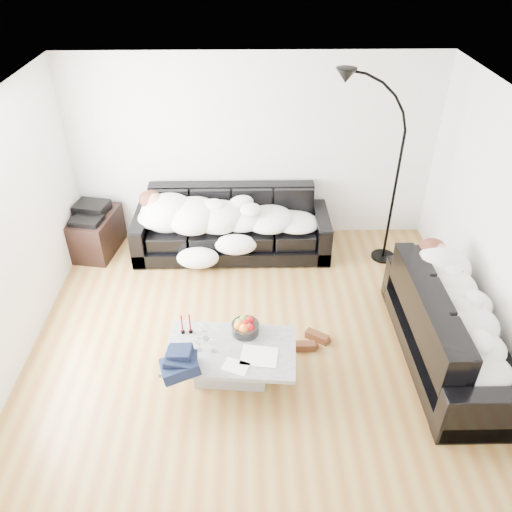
{
  "coord_description": "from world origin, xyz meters",
  "views": [
    {
      "loc": [
        -0.09,
        -4.15,
        4.01
      ],
      "look_at": [
        0.0,
        0.3,
        0.9
      ],
      "focal_mm": 35.0,
      "sensor_mm": 36.0,
      "label": 1
    }
  ],
  "objects_px": {
    "coffee_table": "(231,362)",
    "floor_lamp": "(396,185)",
    "fruit_bowl": "(245,326)",
    "wine_glass_b": "(199,344)",
    "wine_glass_a": "(205,332)",
    "stereo": "(90,211)",
    "candle_right": "(190,324)",
    "wine_glass_c": "(213,345)",
    "sleeper_back": "(231,213)",
    "sleeper_right": "(460,311)",
    "av_cabinet": "(95,233)",
    "shoes": "(310,341)",
    "candle_left": "(182,324)",
    "sofa_back": "(232,224)",
    "sofa_right": "(455,326)"
  },
  "relations": [
    {
      "from": "coffee_table",
      "to": "floor_lamp",
      "type": "distance_m",
      "value": 3.1
    },
    {
      "from": "floor_lamp",
      "to": "fruit_bowl",
      "type": "bearing_deg",
      "value": -124.11
    },
    {
      "from": "wine_glass_b",
      "to": "fruit_bowl",
      "type": "bearing_deg",
      "value": 28.4
    },
    {
      "from": "wine_glass_a",
      "to": "stereo",
      "type": "height_order",
      "value": "stereo"
    },
    {
      "from": "candle_right",
      "to": "fruit_bowl",
      "type": "bearing_deg",
      "value": -0.64
    },
    {
      "from": "coffee_table",
      "to": "wine_glass_c",
      "type": "bearing_deg",
      "value": -169.39
    },
    {
      "from": "coffee_table",
      "to": "candle_right",
      "type": "xyz_separation_m",
      "value": [
        -0.42,
        0.24,
        0.31
      ]
    },
    {
      "from": "sleeper_back",
      "to": "sleeper_right",
      "type": "distance_m",
      "value": 3.13
    },
    {
      "from": "candle_right",
      "to": "av_cabinet",
      "type": "distance_m",
      "value": 2.64
    },
    {
      "from": "fruit_bowl",
      "to": "shoes",
      "type": "bearing_deg",
      "value": 14.38
    },
    {
      "from": "coffee_table",
      "to": "av_cabinet",
      "type": "height_order",
      "value": "av_cabinet"
    },
    {
      "from": "wine_glass_b",
      "to": "floor_lamp",
      "type": "height_order",
      "value": "floor_lamp"
    },
    {
      "from": "wine_glass_a",
      "to": "candle_right",
      "type": "height_order",
      "value": "candle_right"
    },
    {
      "from": "candle_left",
      "to": "shoes",
      "type": "height_order",
      "value": "candle_left"
    },
    {
      "from": "coffee_table",
      "to": "shoes",
      "type": "relative_size",
      "value": 2.91
    },
    {
      "from": "av_cabinet",
      "to": "stereo",
      "type": "xyz_separation_m",
      "value": [
        0.0,
        0.0,
        0.35
      ]
    },
    {
      "from": "floor_lamp",
      "to": "av_cabinet",
      "type": "bearing_deg",
      "value": -172.09
    },
    {
      "from": "coffee_table",
      "to": "candle_left",
      "type": "height_order",
      "value": "candle_left"
    },
    {
      "from": "wine_glass_c",
      "to": "stereo",
      "type": "bearing_deg",
      "value": 126.62
    },
    {
      "from": "sofa_back",
      "to": "candle_right",
      "type": "height_order",
      "value": "sofa_back"
    },
    {
      "from": "sleeper_right",
      "to": "wine_glass_c",
      "type": "distance_m",
      "value": 2.52
    },
    {
      "from": "wine_glass_a",
      "to": "shoes",
      "type": "height_order",
      "value": "wine_glass_a"
    },
    {
      "from": "shoes",
      "to": "fruit_bowl",
      "type": "bearing_deg",
      "value": -155.22
    },
    {
      "from": "wine_glass_a",
      "to": "wine_glass_b",
      "type": "height_order",
      "value": "wine_glass_a"
    },
    {
      "from": "sleeper_right",
      "to": "coffee_table",
      "type": "distance_m",
      "value": 2.39
    },
    {
      "from": "sleeper_right",
      "to": "wine_glass_a",
      "type": "bearing_deg",
      "value": 91.49
    },
    {
      "from": "sleeper_right",
      "to": "wine_glass_a",
      "type": "relative_size",
      "value": 10.03
    },
    {
      "from": "candle_left",
      "to": "candle_right",
      "type": "distance_m",
      "value": 0.08
    },
    {
      "from": "stereo",
      "to": "candle_right",
      "type": "bearing_deg",
      "value": -42.47
    },
    {
      "from": "sofa_back",
      "to": "stereo",
      "type": "xyz_separation_m",
      "value": [
        -1.92,
        0.06,
        0.2
      ]
    },
    {
      "from": "fruit_bowl",
      "to": "sleeper_right",
      "type": "bearing_deg",
      "value": -0.54
    },
    {
      "from": "sofa_back",
      "to": "wine_glass_b",
      "type": "distance_m",
      "value": 2.34
    },
    {
      "from": "shoes",
      "to": "stereo",
      "type": "xyz_separation_m",
      "value": [
        -2.82,
        1.95,
        0.58
      ]
    },
    {
      "from": "wine_glass_c",
      "to": "candle_left",
      "type": "distance_m",
      "value": 0.43
    },
    {
      "from": "sleeper_back",
      "to": "sleeper_right",
      "type": "height_order",
      "value": "sleeper_right"
    },
    {
      "from": "sleeper_right",
      "to": "av_cabinet",
      "type": "bearing_deg",
      "value": 63.3
    },
    {
      "from": "sofa_back",
      "to": "candle_left",
      "type": "xyz_separation_m",
      "value": [
        -0.47,
        -2.08,
        0.06
      ]
    },
    {
      "from": "sofa_right",
      "to": "sofa_back",
      "type": "bearing_deg",
      "value": 48.47
    },
    {
      "from": "floor_lamp",
      "to": "sofa_back",
      "type": "bearing_deg",
      "value": -173.9
    },
    {
      "from": "wine_glass_a",
      "to": "stereo",
      "type": "relative_size",
      "value": 0.43
    },
    {
      "from": "sofa_back",
      "to": "av_cabinet",
      "type": "bearing_deg",
      "value": 178.18
    },
    {
      "from": "wine_glass_a",
      "to": "candle_left",
      "type": "height_order",
      "value": "candle_left"
    },
    {
      "from": "av_cabinet",
      "to": "floor_lamp",
      "type": "height_order",
      "value": "floor_lamp"
    },
    {
      "from": "sofa_back",
      "to": "wine_glass_c",
      "type": "bearing_deg",
      "value": -93.31
    },
    {
      "from": "wine_glass_a",
      "to": "wine_glass_c",
      "type": "xyz_separation_m",
      "value": [
        0.09,
        -0.18,
        -0.01
      ]
    },
    {
      "from": "floor_lamp",
      "to": "wine_glass_c",
      "type": "bearing_deg",
      "value": -124.68
    },
    {
      "from": "sofa_right",
      "to": "sleeper_right",
      "type": "xyz_separation_m",
      "value": [
        0.0,
        0.0,
        0.21
      ]
    },
    {
      "from": "fruit_bowl",
      "to": "candle_left",
      "type": "relative_size",
      "value": 1.24
    },
    {
      "from": "fruit_bowl",
      "to": "wine_glass_a",
      "type": "xyz_separation_m",
      "value": [
        -0.41,
        -0.09,
        0.0
      ]
    },
    {
      "from": "sleeper_right",
      "to": "fruit_bowl",
      "type": "bearing_deg",
      "value": 89.46
    }
  ]
}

